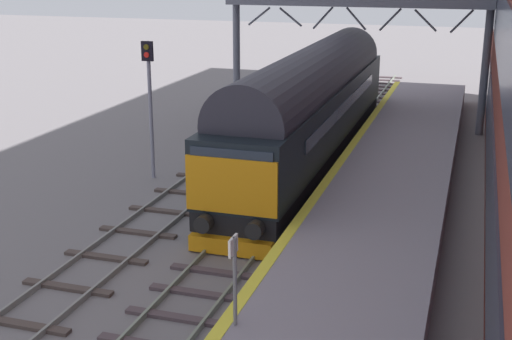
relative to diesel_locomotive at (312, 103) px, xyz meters
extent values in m
plane|color=slate|center=(0.00, -7.03, -2.49)|extent=(140.00, 140.00, 0.00)
cube|color=slate|center=(-0.72, -7.03, -2.41)|extent=(0.07, 60.00, 0.15)
cube|color=slate|center=(0.72, -7.03, -2.41)|extent=(0.07, 60.00, 0.15)
cube|color=#4C3E43|center=(0.00, -13.41, -2.44)|extent=(2.50, 0.26, 0.09)
cube|color=#4C3E43|center=(0.00, -12.13, -2.44)|extent=(2.50, 0.26, 0.09)
cube|color=#4C3E43|center=(0.00, -10.86, -2.44)|extent=(2.50, 0.26, 0.09)
cube|color=#4C3E43|center=(0.00, -9.58, -2.44)|extent=(2.50, 0.26, 0.09)
cube|color=#4C3E43|center=(0.00, -8.30, -2.44)|extent=(2.50, 0.26, 0.09)
cube|color=#4C3E43|center=(0.00, -7.03, -2.44)|extent=(2.50, 0.26, 0.09)
cube|color=#4C3E43|center=(0.00, -5.75, -2.44)|extent=(2.50, 0.26, 0.09)
cube|color=#4C3E43|center=(0.00, -4.47, -2.44)|extent=(2.50, 0.26, 0.09)
cube|color=#4C3E43|center=(0.00, -3.20, -2.44)|extent=(2.50, 0.26, 0.09)
cube|color=#4C3E43|center=(0.00, -1.92, -2.44)|extent=(2.50, 0.26, 0.09)
cube|color=#4C3E43|center=(0.00, -0.64, -2.44)|extent=(2.50, 0.26, 0.09)
cube|color=#4C3E43|center=(0.00, 0.63, -2.44)|extent=(2.50, 0.26, 0.09)
cube|color=#4C3E43|center=(0.00, 1.91, -2.44)|extent=(2.50, 0.26, 0.09)
cube|color=#4C3E43|center=(0.00, 3.19, -2.44)|extent=(2.50, 0.26, 0.09)
cube|color=#4C3E43|center=(0.00, 4.46, -2.44)|extent=(2.50, 0.26, 0.09)
cube|color=#4C3E43|center=(0.00, 5.74, -2.44)|extent=(2.50, 0.26, 0.09)
cube|color=#4C3E43|center=(0.00, 7.02, -2.44)|extent=(2.50, 0.26, 0.09)
cube|color=#4C3E43|center=(0.00, 8.29, -2.44)|extent=(2.50, 0.26, 0.09)
cube|color=#4C3E43|center=(0.00, 9.57, -2.44)|extent=(2.50, 0.26, 0.09)
cube|color=#4C3E43|center=(0.00, 10.85, -2.44)|extent=(2.50, 0.26, 0.09)
cube|color=#4C3E43|center=(0.00, 12.12, -2.44)|extent=(2.50, 0.26, 0.09)
cube|color=#4C3E43|center=(0.00, 13.40, -2.44)|extent=(2.50, 0.26, 0.09)
cube|color=#4C3E43|center=(0.00, 14.68, -2.44)|extent=(2.50, 0.26, 0.09)
cube|color=#4C3E43|center=(0.00, 15.95, -2.44)|extent=(2.50, 0.26, 0.09)
cube|color=#4C3E43|center=(0.00, 17.23, -2.44)|extent=(2.50, 0.26, 0.09)
cube|color=#4C3E43|center=(0.00, 18.51, -2.44)|extent=(2.50, 0.26, 0.09)
cube|color=#4C3E43|center=(0.00, 19.78, -2.44)|extent=(2.50, 0.26, 0.09)
cube|color=#4C3E43|center=(0.00, 21.06, -2.44)|extent=(2.50, 0.26, 0.09)
cube|color=#4C3E43|center=(0.00, 22.33, -2.44)|extent=(2.50, 0.26, 0.09)
cube|color=slate|center=(-3.95, -7.03, -2.41)|extent=(0.07, 60.00, 0.15)
cube|color=slate|center=(-2.51, -7.03, -2.41)|extent=(0.07, 60.00, 0.15)
cube|color=#473B36|center=(-3.23, -14.77, -2.44)|extent=(2.50, 0.26, 0.09)
cube|color=#473B36|center=(-3.23, -12.83, -2.44)|extent=(2.50, 0.26, 0.09)
cube|color=#473B36|center=(-3.23, -10.90, -2.44)|extent=(2.50, 0.26, 0.09)
cube|color=#473B36|center=(-3.23, -8.96, -2.44)|extent=(2.50, 0.26, 0.09)
cube|color=#473B36|center=(-3.23, -7.03, -2.44)|extent=(2.50, 0.26, 0.09)
cube|color=#473B36|center=(-3.23, -5.09, -2.44)|extent=(2.50, 0.26, 0.09)
cube|color=#473B36|center=(-3.23, -3.16, -2.44)|extent=(2.50, 0.26, 0.09)
cube|color=#473B36|center=(-3.23, -1.22, -2.44)|extent=(2.50, 0.26, 0.09)
cube|color=#473B36|center=(-3.23, 0.72, -2.44)|extent=(2.50, 0.26, 0.09)
cube|color=#473B36|center=(-3.23, 2.65, -2.44)|extent=(2.50, 0.26, 0.09)
cube|color=#473B36|center=(-3.23, 4.59, -2.44)|extent=(2.50, 0.26, 0.09)
cube|color=#473B36|center=(-3.23, 6.52, -2.44)|extent=(2.50, 0.26, 0.09)
cube|color=#473B36|center=(-3.23, 8.46, -2.44)|extent=(2.50, 0.26, 0.09)
cube|color=#473B36|center=(-3.23, 10.39, -2.44)|extent=(2.50, 0.26, 0.09)
cube|color=#473B36|center=(-3.23, 12.33, -2.44)|extent=(2.50, 0.26, 0.09)
cube|color=#473B36|center=(-3.23, 14.26, -2.44)|extent=(2.50, 0.26, 0.09)
cube|color=#473B36|center=(-3.23, 16.20, -2.44)|extent=(2.50, 0.26, 0.09)
cube|color=#473B36|center=(-3.23, 18.13, -2.44)|extent=(2.50, 0.26, 0.09)
cube|color=#473B36|center=(-3.23, 20.07, -2.44)|extent=(2.50, 0.26, 0.09)
cube|color=#473B36|center=(-3.23, 22.01, -2.44)|extent=(2.50, 0.26, 0.09)
cube|color=gray|center=(3.60, -7.03, -1.99)|extent=(4.00, 44.00, 1.00)
cube|color=yellow|center=(1.75, -7.03, -1.48)|extent=(0.30, 44.00, 0.01)
cube|color=#2B3143|center=(6.75, -2.09, -0.41)|extent=(0.06, 32.69, 2.12)
cube|color=#2B3143|center=(6.75, -2.09, 3.37)|extent=(0.06, 32.69, 2.12)
cube|color=black|center=(0.00, 0.04, -1.67)|extent=(2.56, 19.10, 0.60)
cube|color=black|center=(0.00, 0.04, -0.32)|extent=(2.70, 19.10, 2.10)
cylinder|color=#2C2B35|center=(0.00, 0.04, 0.91)|extent=(2.56, 17.58, 2.57)
cube|color=orange|center=(0.00, -9.56, -0.47)|extent=(2.65, 0.08, 1.58)
cube|color=#232D3D|center=(0.00, -9.54, 0.26)|extent=(2.38, 0.04, 0.64)
cube|color=#232D3D|center=(1.37, 0.04, -0.02)|extent=(0.04, 13.37, 0.44)
cylinder|color=black|center=(-0.75, -9.77, -1.57)|extent=(0.48, 0.35, 0.48)
cylinder|color=black|center=(0.75, -9.77, -1.57)|extent=(0.48, 0.35, 0.48)
cube|color=orange|center=(0.00, -9.62, -2.20)|extent=(2.43, 0.36, 0.47)
cylinder|color=black|center=(0.00, -7.75, -1.97)|extent=(1.64, 1.04, 1.04)
cylinder|color=black|center=(0.00, -6.65, -1.97)|extent=(1.64, 1.04, 1.04)
cylinder|color=black|center=(0.00, -5.55, -1.97)|extent=(1.64, 1.04, 1.04)
cylinder|color=black|center=(0.00, 5.62, -1.97)|extent=(1.64, 1.04, 1.04)
cylinder|color=black|center=(0.00, 6.72, -1.97)|extent=(1.64, 1.04, 1.04)
cylinder|color=black|center=(0.00, 7.82, -1.97)|extent=(1.64, 1.04, 1.04)
cylinder|color=gray|center=(-5.24, -3.67, 0.09)|extent=(0.14, 0.14, 5.15)
cube|color=black|center=(-5.24, -3.73, 2.30)|extent=(0.44, 0.10, 0.71)
cylinder|color=#53470A|center=(-5.24, -3.79, 2.46)|extent=(0.20, 0.06, 0.20)
cylinder|color=red|center=(-5.24, -3.79, 2.18)|extent=(0.20, 0.06, 0.20)
cylinder|color=slate|center=(1.98, -14.90, -0.55)|extent=(0.08, 0.08, 1.86)
cube|color=white|center=(1.95, -14.90, 0.20)|extent=(0.05, 0.44, 0.36)
cube|color=black|center=(1.92, -14.90, 0.20)|extent=(0.01, 0.20, 0.24)
cylinder|color=slate|center=(-5.63, 7.17, 0.43)|extent=(0.36, 0.36, 5.84)
cylinder|color=slate|center=(6.50, 7.17, 0.43)|extent=(0.36, 0.36, 5.84)
cube|color=slate|center=(0.43, 7.17, 3.60)|extent=(12.53, 2.00, 0.50)
cylinder|color=slate|center=(-4.42, 7.17, 2.75)|extent=(1.17, 0.10, 0.94)
cylinder|color=slate|center=(-2.80, 7.17, 2.75)|extent=(1.18, 0.10, 0.93)
cylinder|color=slate|center=(-1.18, 7.17, 2.75)|extent=(1.01, 0.10, 1.11)
cylinder|color=slate|center=(0.43, 7.17, 2.75)|extent=(1.03, 0.10, 1.09)
cylinder|color=slate|center=(2.05, 7.17, 2.75)|extent=(1.02, 0.10, 1.10)
cylinder|color=slate|center=(3.67, 7.17, 2.75)|extent=(1.09, 0.10, 1.03)
cylinder|color=slate|center=(5.29, 7.17, 2.75)|extent=(1.01, 0.10, 1.11)
camera|label=1|loc=(6.10, -26.54, 5.48)|focal=48.82mm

